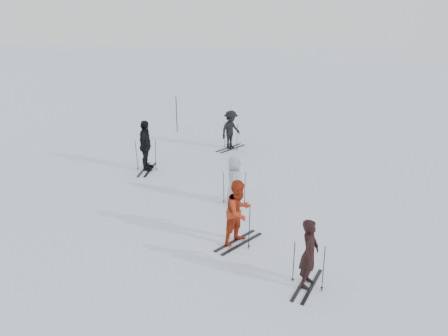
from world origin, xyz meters
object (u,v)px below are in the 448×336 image
at_px(skier_near_dark, 309,254).
at_px(skier_red, 239,213).
at_px(skier_uphill_left, 146,146).
at_px(piste_marker, 177,114).
at_px(skier_uphill_far, 231,130).
at_px(skier_grey, 234,181).

distance_m(skier_near_dark, skier_red, 2.46).
xyz_separation_m(skier_uphill_left, piste_marker, (-0.54, 5.65, -0.07)).
bearing_deg(piste_marker, skier_near_dark, -60.33).
distance_m(skier_near_dark, skier_uphill_far, 10.53).
relative_size(skier_near_dark, skier_red, 0.92).
bearing_deg(skier_red, piste_marker, 57.24).
height_order(skier_red, piste_marker, piste_marker).
bearing_deg(skier_uphill_far, skier_grey, -137.55).
height_order(skier_uphill_left, piste_marker, skier_uphill_left).
bearing_deg(skier_red, skier_near_dark, -98.89).
bearing_deg(skier_uphill_left, skier_near_dark, -140.83).
relative_size(skier_near_dark, skier_uphill_far, 0.95).
height_order(skier_uphill_left, skier_uphill_far, skier_uphill_left).
distance_m(skier_grey, skier_uphill_far, 5.91).
distance_m(skier_red, piste_marker, 11.66).
xyz_separation_m(skier_grey, skier_uphill_left, (-3.92, 2.37, 0.20)).
xyz_separation_m(skier_red, skier_grey, (-0.58, 2.49, -0.11)).
xyz_separation_m(skier_red, skier_uphill_far, (-1.80, 8.27, -0.03)).
height_order(skier_near_dark, skier_grey, skier_near_dark).
xyz_separation_m(skier_near_dark, skier_uphill_far, (-3.67, 9.87, 0.04)).
relative_size(skier_red, piste_marker, 0.98).
xyz_separation_m(skier_uphill_far, piste_marker, (-3.23, 2.24, 0.05)).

